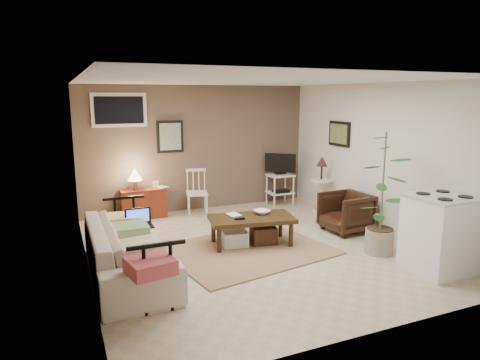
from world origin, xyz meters
name	(u,v)px	position (x,y,z in m)	size (l,w,h in m)	color
floor	(252,249)	(0.00, 0.00, 0.00)	(5.00, 5.00, 0.00)	#C1B293
art_back	(170,137)	(-0.55, 2.48, 1.45)	(0.50, 0.03, 0.60)	black
art_right	(339,134)	(2.23, 1.05, 1.52)	(0.03, 0.60, 0.45)	black
window	(119,110)	(-1.45, 2.48, 1.95)	(0.96, 0.03, 0.60)	silver
rug	(247,250)	(-0.09, -0.04, 0.01)	(2.21, 1.77, 0.02)	#9A765A
coffee_table	(251,229)	(0.05, 0.14, 0.26)	(1.33, 0.84, 0.47)	#35220E
sofa	(127,241)	(-1.80, -0.23, 0.44)	(2.24, 0.65, 0.88)	beige
sofa_pillows	(135,239)	(-1.75, -0.49, 0.54)	(0.43, 2.13, 0.15)	beige
sofa_end_rails	(138,245)	(-1.67, -0.23, 0.38)	(0.60, 2.24, 0.75)	black
laptop	(139,221)	(-1.58, 0.16, 0.57)	(0.34, 0.25, 0.23)	black
red_console	(143,201)	(-1.15, 2.28, 0.32)	(0.80, 0.36, 0.93)	maroon
spindle_chair	(197,193)	(-0.15, 2.15, 0.40)	(0.45, 0.45, 0.84)	silver
tv_stand	(280,178)	(1.62, 2.14, 0.56)	(0.52, 0.44, 1.06)	silver
side_table	(321,178)	(2.00, 1.23, 0.68)	(0.41, 0.41, 1.10)	silver
armchair	(346,210)	(1.76, 0.15, 0.35)	(0.69, 0.65, 0.71)	black
potted_plant	(383,189)	(1.59, -0.86, 0.93)	(0.44, 0.44, 1.75)	tan
stove	(440,233)	(1.86, -1.64, 0.49)	(0.76, 0.71, 0.99)	white
bowl	(262,206)	(0.26, 0.23, 0.56)	(0.24, 0.06, 0.24)	#35220E
book_table	(229,209)	(-0.24, 0.31, 0.56)	(0.17, 0.02, 0.23)	#35220E
book_console	(157,182)	(-0.87, 2.25, 0.65)	(0.18, 0.02, 0.24)	#35220E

